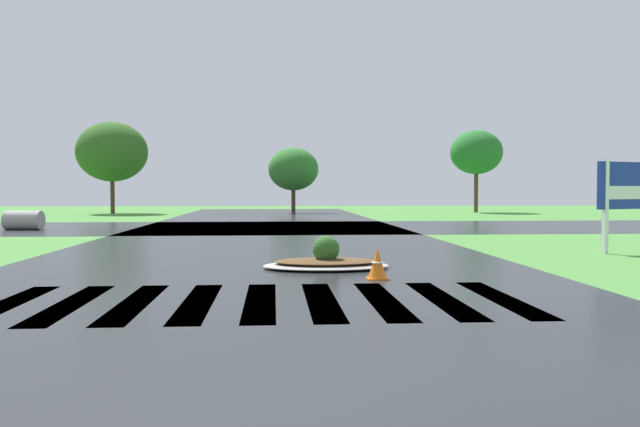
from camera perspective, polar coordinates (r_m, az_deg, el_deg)
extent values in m
cube|color=#232628|center=(14.35, -4.79, -4.45)|extent=(11.14, 80.00, 0.01)
cube|color=#232628|center=(28.46, -4.41, -1.19)|extent=(90.00, 10.03, 0.01)
cube|color=white|center=(10.50, -25.37, -7.07)|extent=(0.45, 3.45, 0.01)
cube|color=white|center=(10.21, -20.62, -7.26)|extent=(0.45, 3.45, 0.01)
cube|color=white|center=(9.99, -15.63, -7.41)|extent=(0.45, 3.45, 0.01)
cube|color=white|center=(9.85, -10.45, -7.50)|extent=(0.45, 3.45, 0.01)
cube|color=white|center=(9.79, -5.16, -7.53)|extent=(0.45, 3.45, 0.01)
cube|color=white|center=(9.81, 0.15, -7.50)|extent=(0.45, 3.45, 0.01)
cube|color=white|center=(9.92, 5.38, -7.41)|extent=(0.45, 3.45, 0.01)
cube|color=white|center=(10.10, 10.47, -7.26)|extent=(0.45, 3.45, 0.01)
cube|color=white|center=(10.36, 15.33, -7.06)|extent=(0.45, 3.45, 0.01)
cube|color=white|center=(18.29, 23.34, 0.54)|extent=(0.16, 0.16, 2.39)
cube|color=navy|center=(19.04, 25.21, 2.19)|extent=(2.31, 1.05, 1.22)
cube|color=white|center=(19.04, 25.20, 1.64)|extent=(1.77, 0.82, 0.34)
ellipsoid|color=#9E9B93|center=(13.75, 0.52, -4.50)|extent=(2.61, 1.66, 0.12)
ellipsoid|color=brown|center=(13.74, 0.52, -4.12)|extent=(2.14, 1.36, 0.10)
sphere|color=#2D6023|center=(13.71, 0.53, -3.09)|extent=(0.56, 0.56, 0.56)
cylinder|color=#9E9B93|center=(29.18, -24.13, -0.54)|extent=(1.54, 0.95, 0.77)
cone|color=orange|center=(12.12, 4.96, -4.35)|extent=(0.36, 0.36, 0.56)
torus|color=white|center=(12.12, 4.96, -4.22)|extent=(0.23, 0.23, 0.04)
cube|color=orange|center=(12.16, 4.96, -5.59)|extent=(0.36, 0.36, 0.03)
cylinder|color=#4C3823|center=(46.54, -17.41, 1.53)|extent=(0.28, 0.28, 2.49)
ellipsoid|color=#305D20|center=(46.60, -17.45, 5.09)|extent=(4.70, 4.70, 3.99)
cylinder|color=#4C3823|center=(45.71, -2.30, 1.19)|extent=(0.28, 0.28, 1.80)
ellipsoid|color=#2F6F2A|center=(45.72, -2.31, 3.84)|extent=(3.46, 3.46, 2.94)
cylinder|color=#4C3823|center=(47.83, 13.27, 1.86)|extent=(0.28, 0.28, 2.95)
ellipsoid|color=#266F2A|center=(47.90, 13.30, 5.15)|extent=(3.63, 3.63, 3.09)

